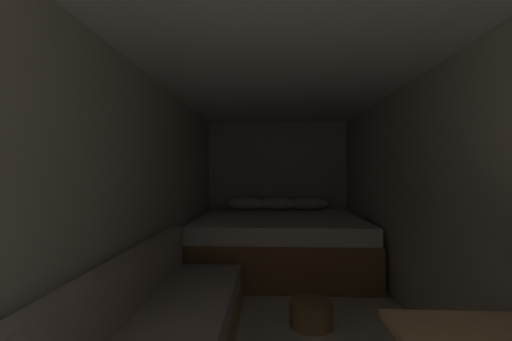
{
  "coord_description": "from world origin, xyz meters",
  "views": [
    {
      "loc": [
        -0.12,
        -0.38,
        1.28
      ],
      "look_at": [
        -0.25,
        2.61,
        1.28
      ],
      "focal_mm": 22.12,
      "sensor_mm": 36.0,
      "label": 1
    }
  ],
  "objects": [
    {
      "name": "wall_left",
      "position": [
        -1.14,
        2.09,
        1.03
      ],
      "size": [
        0.05,
        5.26,
        2.06
      ],
      "primitive_type": "cube",
      "color": "beige",
      "rests_on": "ground"
    },
    {
      "name": "wall_right",
      "position": [
        1.14,
        2.09,
        1.03
      ],
      "size": [
        0.05,
        5.26,
        2.06
      ],
      "primitive_type": "cube",
      "color": "beige",
      "rests_on": "ground"
    },
    {
      "name": "bed",
      "position": [
        0.0,
        3.78,
        0.36
      ],
      "size": [
        2.1,
        1.83,
        0.87
      ],
      "color": "olive",
      "rests_on": "ground"
    },
    {
      "name": "ground_plane",
      "position": [
        0.0,
        2.09,
        0.0
      ],
      "size": [
        7.26,
        7.26,
        0.0
      ],
      "primitive_type": "plane",
      "color": "beige"
    },
    {
      "name": "wicker_basket",
      "position": [
        0.22,
        2.24,
        0.1
      ],
      "size": [
        0.35,
        0.35,
        0.2
      ],
      "color": "olive",
      "rests_on": "ground"
    },
    {
      "name": "wall_back",
      "position": [
        0.0,
        4.74,
        1.03
      ],
      "size": [
        2.32,
        0.05,
        2.06
      ],
      "primitive_type": "cube",
      "color": "beige",
      "rests_on": "ground"
    },
    {
      "name": "ceiling_slab",
      "position": [
        0.0,
        2.09,
        2.09
      ],
      "size": [
        2.32,
        5.26,
        0.05
      ],
      "primitive_type": "cube",
      "color": "white",
      "rests_on": "wall_left"
    }
  ]
}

